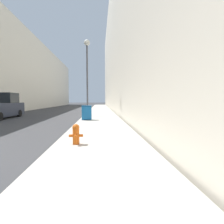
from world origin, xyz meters
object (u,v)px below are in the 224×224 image
Objects in this scene: trash_bin at (87,112)px; lamppost at (87,65)px; fire_hydrant at (76,134)px; pickup_truck at (0,108)px.

lamppost is (-0.16, 3.09, 3.95)m from trash_bin.
fire_hydrant is 6.99m from trash_bin.
lamppost is at bearing 91.93° from fire_hydrant.
fire_hydrant is at bearing -51.87° from pickup_truck.
fire_hydrant is at bearing -88.07° from lamppost.
trash_bin is at bearing 91.45° from fire_hydrant.
lamppost reaches higher than trash_bin.
lamppost reaches higher than pickup_truck.
fire_hydrant is 0.13× the size of pickup_truck.
fire_hydrant is at bearing -88.55° from trash_bin.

